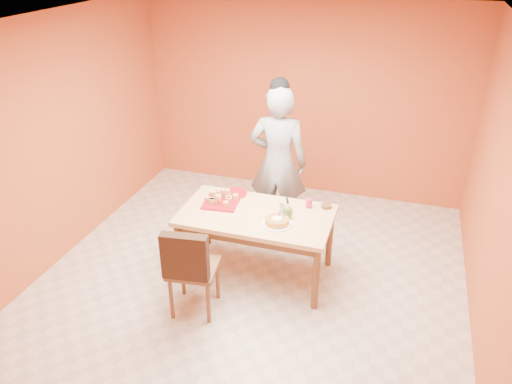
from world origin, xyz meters
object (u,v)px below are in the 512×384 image
(pastry_platter, at_px, (221,202))
(sponge_cake, at_px, (277,221))
(person, at_px, (278,163))
(checker_tin, at_px, (326,206))
(red_dinner_plate, at_px, (235,193))
(egg_ornament, at_px, (287,212))
(dining_table, at_px, (256,221))
(dining_chair, at_px, (192,267))
(magenta_glass, at_px, (309,203))

(pastry_platter, distance_m, sponge_cake, 0.74)
(person, distance_m, checker_tin, 0.90)
(red_dinner_plate, xyz_separation_m, egg_ornament, (0.70, -0.34, 0.06))
(pastry_platter, relative_size, red_dinner_plate, 1.34)
(dining_table, relative_size, dining_chair, 1.60)
(dining_chair, height_order, sponge_cake, dining_chair)
(red_dinner_plate, distance_m, egg_ornament, 0.78)
(red_dinner_plate, distance_m, sponge_cake, 0.81)
(red_dinner_plate, relative_size, egg_ornament, 1.95)
(dining_table, bearing_deg, sponge_cake, -28.53)
(person, xyz_separation_m, checker_tin, (0.69, -0.55, -0.17))
(pastry_platter, height_order, magenta_glass, magenta_glass)
(dining_table, xyz_separation_m, checker_tin, (0.68, 0.35, 0.11))
(dining_table, bearing_deg, egg_ornament, 2.24)
(pastry_platter, bearing_deg, person, 62.44)
(dining_chair, distance_m, magenta_glass, 1.43)
(dining_table, distance_m, magenta_glass, 0.60)
(dining_chair, bearing_deg, egg_ornament, 39.18)
(red_dinner_plate, relative_size, checker_tin, 2.43)
(red_dinner_plate, bearing_deg, egg_ornament, -25.77)
(pastry_platter, relative_size, magenta_glass, 3.72)
(magenta_glass, bearing_deg, pastry_platter, -167.88)
(dining_table, bearing_deg, magenta_glass, 30.86)
(dining_table, distance_m, dining_chair, 0.88)
(person, xyz_separation_m, sponge_cake, (0.28, -1.05, -0.15))
(dining_chair, xyz_separation_m, magenta_glass, (0.90, 1.07, 0.29))
(dining_table, xyz_separation_m, dining_chair, (-0.40, -0.77, -0.15))
(dining_table, distance_m, checker_tin, 0.77)
(person, bearing_deg, dining_table, 85.74)
(checker_tin, bearing_deg, red_dinner_plate, 180.00)
(pastry_platter, height_order, egg_ornament, egg_ornament)
(person, height_order, pastry_platter, person)
(pastry_platter, bearing_deg, dining_chair, -88.14)
(sponge_cake, xyz_separation_m, egg_ornament, (0.06, 0.16, 0.03))
(dining_table, distance_m, egg_ornament, 0.37)
(egg_ornament, height_order, magenta_glass, egg_ornament)
(pastry_platter, xyz_separation_m, egg_ornament, (0.76, -0.09, 0.06))
(pastry_platter, height_order, red_dinner_plate, pastry_platter)
(pastry_platter, bearing_deg, egg_ornament, -6.42)
(checker_tin, bearing_deg, sponge_cake, -129.54)
(person, xyz_separation_m, red_dinner_plate, (-0.35, -0.55, -0.18))
(dining_table, xyz_separation_m, person, (-0.01, 0.90, 0.29))
(red_dinner_plate, bearing_deg, magenta_glass, -3.41)
(person, height_order, checker_tin, person)
(dining_table, xyz_separation_m, egg_ornament, (0.33, 0.01, 0.17))
(dining_chair, xyz_separation_m, person, (0.39, 1.67, 0.43))
(sponge_cake, distance_m, checker_tin, 0.64)
(red_dinner_plate, distance_m, magenta_glass, 0.87)
(egg_ornament, bearing_deg, dining_table, 178.56)
(pastry_platter, bearing_deg, red_dinner_plate, 75.19)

